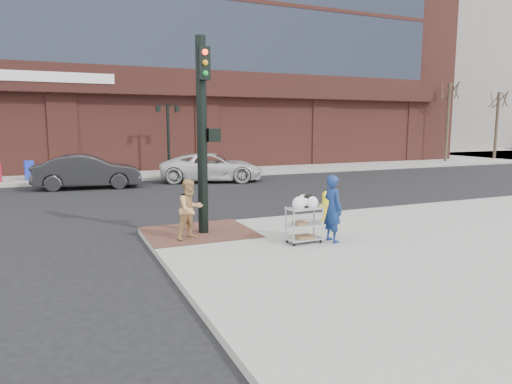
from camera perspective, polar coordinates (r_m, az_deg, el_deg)
name	(u,v)px	position (r m, az deg, el deg)	size (l,w,h in m)	color
ground	(232,243)	(11.57, -3.01, -6.44)	(220.00, 220.00, 0.00)	black
sidewalk_far	(238,154)	(45.63, -2.26, 4.77)	(65.00, 36.00, 0.15)	gray
brick_curb_ramp	(199,232)	(12.18, -7.15, -4.98)	(2.80, 2.40, 0.01)	#4B2F23
filler_block	(415,79)	(65.67, 19.26, 13.22)	(14.00, 20.00, 18.00)	slate
bare_tree_a	(450,81)	(38.94, 23.09, 12.61)	(1.80, 1.80, 7.20)	#382B21
bare_tree_b	(499,90)	(43.72, 28.12, 11.14)	(1.80, 1.80, 6.70)	#382B21
lamp_post	(168,131)	(27.14, -10.93, 7.52)	(1.32, 0.22, 4.00)	black
traffic_signal_pole	(203,130)	(11.77, -6.64, 7.71)	(0.61, 0.51, 5.00)	black
woman_blue	(333,209)	(11.14, 9.57, -2.05)	(0.59, 0.39, 1.63)	navy
pedestrian_tan	(190,209)	(11.36, -8.22, -2.14)	(0.73, 0.57, 1.50)	tan
sedan_dark	(88,171)	(22.79, -20.27, 2.42)	(1.68, 4.83, 1.59)	black
minivan_white	(212,167)	(24.14, -5.53, 3.09)	(2.47, 5.36, 1.49)	silver
utility_cart	(304,221)	(10.97, 6.05, -3.68)	(0.86, 0.51, 1.16)	#96969B
fire_hydrant	(326,206)	(13.43, 8.73, -1.76)	(0.43, 0.30, 0.91)	yellow
newsbox_blue	(29,170)	(26.14, -26.48, 2.45)	(0.42, 0.38, 1.00)	#1C33BC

